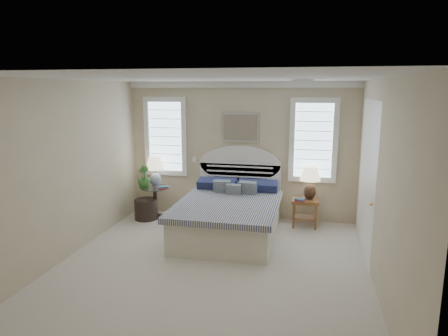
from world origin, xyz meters
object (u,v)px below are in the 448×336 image
at_px(side_table_left, 155,199).
at_px(lamp_left, 155,168).
at_px(nightstand_right, 305,207).
at_px(bed, 230,213).
at_px(floor_pot, 146,209).
at_px(lamp_right, 310,179).

distance_m(side_table_left, lamp_left, 0.62).
bearing_deg(nightstand_right, bed, -151.97).
bearing_deg(bed, nightstand_right, 28.03).
distance_m(side_table_left, floor_pot, 0.27).
distance_m(nightstand_right, floor_pot, 3.12).
height_order(bed, lamp_left, bed).
relative_size(bed, lamp_left, 3.75).
bearing_deg(bed, lamp_right, 28.47).
xyz_separation_m(nightstand_right, floor_pot, (-3.10, -0.23, -0.18)).
height_order(lamp_left, lamp_right, lamp_left).
xyz_separation_m(bed, floor_pot, (-1.80, 0.46, -0.18)).
xyz_separation_m(bed, lamp_left, (-1.67, 0.68, 0.61)).
height_order(floor_pot, lamp_right, lamp_right).
distance_m(floor_pot, lamp_left, 0.84).
bearing_deg(floor_pot, bed, -14.39).
distance_m(bed, nightstand_right, 1.47).
bearing_deg(lamp_left, nightstand_right, 0.24).
relative_size(floor_pot, lamp_right, 0.72).
bearing_deg(lamp_right, floor_pot, -174.95).
height_order(bed, floor_pot, bed).
relative_size(nightstand_right, lamp_left, 0.87).
bearing_deg(nightstand_right, lamp_left, -179.76).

